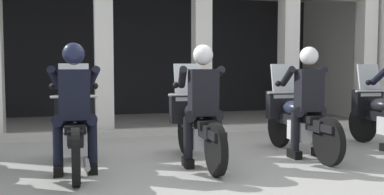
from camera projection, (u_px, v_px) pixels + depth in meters
name	position (u px, v px, depth m)	size (l,w,h in m)	color
ground_plane	(154.00, 130.00, 8.86)	(80.00, 80.00, 0.00)	#999993
station_building	(139.00, 32.00, 10.48)	(11.14, 3.93, 3.44)	black
kerb_strip	(159.00, 131.00, 8.27)	(10.64, 0.24, 0.12)	#B7B5AD
motorcycle_left	(75.00, 130.00, 5.42)	(0.62, 2.04, 1.35)	black
police_officer_left	(74.00, 97.00, 5.12)	(0.63, 0.61, 1.58)	black
motorcycle_center	(197.00, 125.00, 5.85)	(0.62, 2.04, 1.35)	black
police_officer_center	(203.00, 95.00, 5.54)	(0.63, 0.61, 1.58)	black
motorcycle_right	(297.00, 121.00, 6.39)	(0.62, 2.04, 1.35)	black
police_officer_right	(308.00, 92.00, 6.09)	(0.63, 0.61, 1.58)	black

